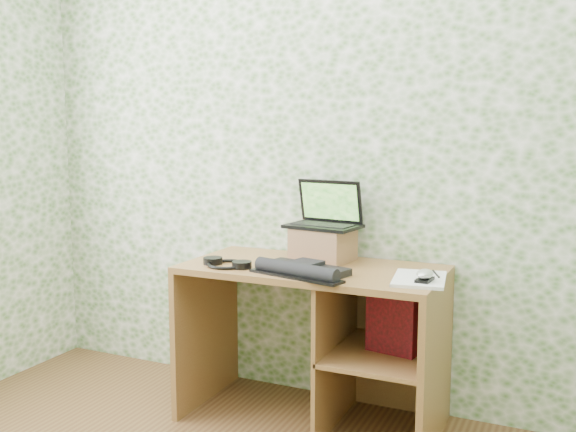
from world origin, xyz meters
The scene contains 10 objects.
wall_back centered at (0.00, 1.75, 1.30)m, with size 3.50×3.50×0.00m, color silver.
desk centered at (0.08, 1.47, 0.48)m, with size 1.20×0.60×0.75m.
riser centered at (0.00, 1.58, 0.83)m, with size 0.27×0.22×0.16m, color brown.
laptop centered at (0.00, 1.62, 0.96)m, with size 0.37×0.28×0.23m.
keyboard centered at (0.02, 1.27, 0.77)m, with size 0.46×0.33×0.06m.
headphones centered at (-0.36, 1.28, 0.76)m, with size 0.26×0.21×0.03m.
notepad centered at (0.52, 1.37, 0.76)m, with size 0.21×0.30×0.01m, color silver.
mouse centered at (0.55, 1.31, 0.78)m, with size 0.07×0.11×0.04m, color silver.
pen centered at (0.57, 1.45, 0.77)m, with size 0.01×0.01×0.13m, color black.
red_box centered at (0.39, 1.44, 0.53)m, with size 0.23×0.07×0.27m, color maroon.
Camera 1 is at (1.11, -1.26, 1.39)m, focal length 40.00 mm.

